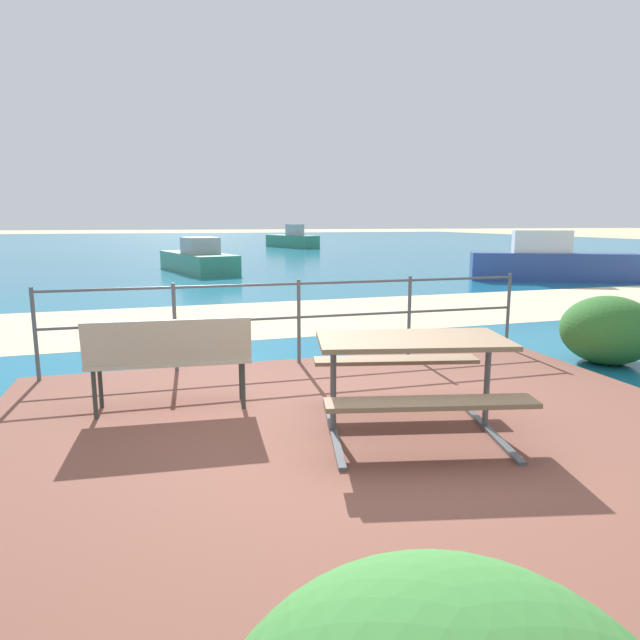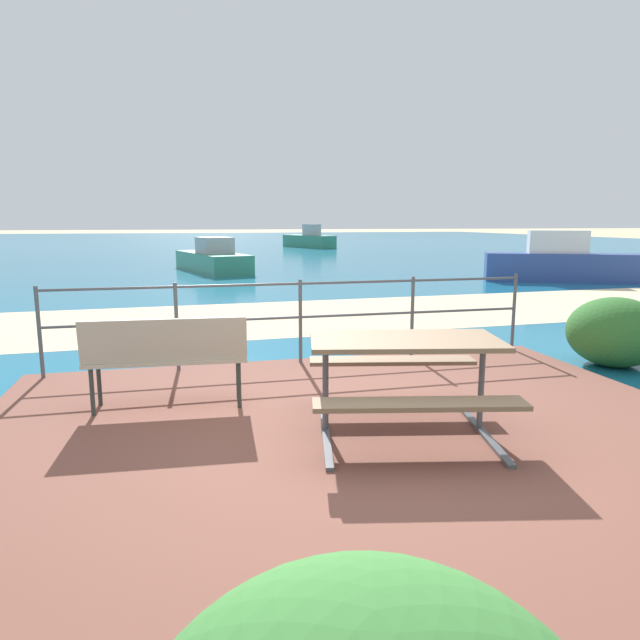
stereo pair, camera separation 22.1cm
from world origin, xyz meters
name	(u,v)px [view 1 (the left image)]	position (x,y,z in m)	size (l,w,h in m)	color
ground_plane	(367,438)	(0.00, 0.00, 0.00)	(240.00, 240.00, 0.00)	tan
patio_paving	(368,435)	(0.00, 0.00, 0.03)	(6.40, 5.20, 0.06)	brown
sea_water	(183,245)	(0.00, 40.00, 0.01)	(90.00, 90.00, 0.01)	#196B8E
beach_strip	(253,318)	(0.00, 6.06, 0.01)	(54.00, 3.91, 0.01)	beige
picnic_table	(411,361)	(0.36, -0.05, 0.66)	(1.82, 1.81, 0.79)	#7A6047
park_bench	(170,354)	(-1.56, 0.99, 0.60)	(1.49, 0.51, 0.88)	#BCAD93
railing_fence	(299,310)	(0.00, 2.42, 0.72)	(5.94, 0.04, 1.04)	#4C5156
shrub_right	(608,330)	(3.82, 1.53, 0.43)	(1.15, 1.15, 0.87)	#2D6628
boat_near	(291,240)	(7.04, 33.66, 0.52)	(2.90, 5.26, 1.58)	#338466
boat_mid	(197,260)	(-0.37, 16.33, 0.43)	(2.56, 5.29, 1.23)	#338466
boat_far	(557,263)	(9.88, 10.16, 0.54)	(5.13, 3.02, 1.51)	#2D478C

